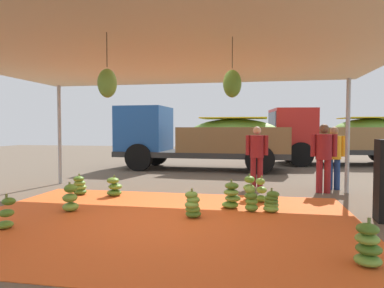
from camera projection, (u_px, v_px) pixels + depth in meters
The scene contains 19 objects.
ground_plane at pixel (190, 190), 8.75m from camera, with size 40.00×40.00×0.00m, color brown.
tarp_orange at pixel (157, 221), 5.80m from camera, with size 6.73×4.99×0.01m, color #E05B23.
tent_canopy at pixel (155, 56), 5.58m from camera, with size 8.00×7.00×2.82m.
banana_bunch_1 at pixel (251, 200), 6.44m from camera, with size 0.29×0.30×0.52m.
banana_bunch_2 at pixel (272, 202), 6.42m from camera, with size 0.37×0.39×0.45m.
banana_bunch_3 at pixel (231, 196), 6.70m from camera, with size 0.47×0.46×0.56m.
banana_bunch_4 at pixel (70, 199), 6.45m from camera, with size 0.42×0.42×0.55m.
banana_bunch_5 at pixel (114, 187), 7.93m from camera, with size 0.46×0.44×0.48m.
banana_bunch_6 at pixel (6, 214), 5.35m from camera, with size 0.31×0.29×0.54m.
banana_bunch_7 at pixel (368, 246), 3.90m from camera, with size 0.42×0.43×0.55m.
banana_bunch_8 at pixel (261, 191), 7.26m from camera, with size 0.29×0.30×0.56m.
banana_bunch_9 at pixel (80, 186), 8.09m from camera, with size 0.39×0.40×0.49m.
banana_bunch_10 at pixel (250, 189), 7.51m from camera, with size 0.37×0.37×0.57m.
banana_bunch_11 at pixel (193, 205), 6.00m from camera, with size 0.38×0.40×0.51m.
cargo_truck_main at pixel (198, 137), 13.14m from camera, with size 6.47×2.43×2.40m.
cargo_truck_far at pixel (340, 135), 14.87m from camera, with size 6.29×3.15×2.40m.
worker_0 at pixel (334, 153), 8.77m from camera, with size 0.59×0.36×1.61m.
worker_1 at pixel (324, 153), 8.31m from camera, with size 0.61×0.37×1.67m.
worker_2 at pixel (257, 152), 9.14m from camera, with size 0.59×0.36×1.62m.
Camera 1 is at (1.63, -5.53, 1.57)m, focal length 32.26 mm.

